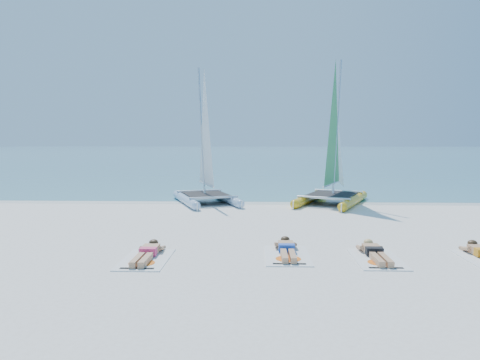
{
  "coord_description": "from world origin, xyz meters",
  "views": [
    {
      "loc": [
        -0.28,
        -13.75,
        2.68
      ],
      "look_at": [
        -0.83,
        1.2,
        1.31
      ],
      "focal_mm": 35.0,
      "sensor_mm": 36.0,
      "label": 1
    }
  ],
  "objects_px": {
    "catamaran_yellow": "(335,156)",
    "sunbather_b": "(287,249)",
    "catamaran_blue": "(205,160)",
    "sunbather_c": "(375,252)",
    "towel_c": "(377,259)",
    "sunbather_a": "(148,252)",
    "towel_b": "(287,255)",
    "towel_a": "(146,259)"
  },
  "relations": [
    {
      "from": "catamaran_yellow",
      "to": "sunbather_a",
      "type": "relative_size",
      "value": 3.54
    },
    {
      "from": "catamaran_blue",
      "to": "towel_c",
      "type": "xyz_separation_m",
      "value": [
        4.77,
        -8.82,
        -1.73
      ]
    },
    {
      "from": "sunbather_c",
      "to": "towel_c",
      "type": "bearing_deg",
      "value": -90.0
    },
    {
      "from": "catamaran_blue",
      "to": "towel_b",
      "type": "distance_m",
      "value": 9.2
    },
    {
      "from": "catamaran_blue",
      "to": "sunbather_a",
      "type": "xyz_separation_m",
      "value": [
        -0.31,
        -8.85,
        -1.62
      ]
    },
    {
      "from": "catamaran_yellow",
      "to": "sunbather_b",
      "type": "bearing_deg",
      "value": -83.14
    },
    {
      "from": "catamaran_yellow",
      "to": "sunbather_b",
      "type": "relative_size",
      "value": 3.54
    },
    {
      "from": "towel_b",
      "to": "catamaran_yellow",
      "type": "bearing_deg",
      "value": 74.3
    },
    {
      "from": "towel_a",
      "to": "towel_c",
      "type": "bearing_deg",
      "value": 2.57
    },
    {
      "from": "towel_a",
      "to": "sunbather_a",
      "type": "distance_m",
      "value": 0.22
    },
    {
      "from": "sunbather_a",
      "to": "sunbather_b",
      "type": "distance_m",
      "value": 3.16
    },
    {
      "from": "catamaran_yellow",
      "to": "sunbather_c",
      "type": "bearing_deg",
      "value": -70.6
    },
    {
      "from": "sunbather_a",
      "to": "sunbather_c",
      "type": "relative_size",
      "value": 1.0
    },
    {
      "from": "sunbather_a",
      "to": "towel_b",
      "type": "relative_size",
      "value": 0.93
    },
    {
      "from": "sunbather_b",
      "to": "towel_c",
      "type": "distance_m",
      "value": 2.0
    },
    {
      "from": "towel_b",
      "to": "sunbather_c",
      "type": "distance_m",
      "value": 1.95
    },
    {
      "from": "sunbather_c",
      "to": "catamaran_blue",
      "type": "bearing_deg",
      "value": 118.92
    },
    {
      "from": "sunbather_c",
      "to": "catamaran_yellow",
      "type": "bearing_deg",
      "value": 86.51
    },
    {
      "from": "towel_b",
      "to": "catamaran_blue",
      "type": "bearing_deg",
      "value": 108.16
    },
    {
      "from": "sunbather_b",
      "to": "sunbather_c",
      "type": "distance_m",
      "value": 1.96
    },
    {
      "from": "towel_a",
      "to": "sunbather_b",
      "type": "distance_m",
      "value": 3.2
    },
    {
      "from": "towel_b",
      "to": "towel_c",
      "type": "distance_m",
      "value": 1.96
    },
    {
      "from": "catamaran_blue",
      "to": "sunbather_b",
      "type": "height_order",
      "value": "catamaran_blue"
    },
    {
      "from": "catamaran_yellow",
      "to": "towel_a",
      "type": "relative_size",
      "value": 3.3
    },
    {
      "from": "sunbather_b",
      "to": "sunbather_c",
      "type": "height_order",
      "value": "same"
    },
    {
      "from": "towel_c",
      "to": "catamaran_blue",
      "type": "bearing_deg",
      "value": 118.39
    },
    {
      "from": "sunbather_a",
      "to": "sunbather_b",
      "type": "xyz_separation_m",
      "value": [
        3.13,
        0.46,
        0.0
      ]
    },
    {
      "from": "towel_c",
      "to": "sunbather_a",
      "type": "bearing_deg",
      "value": -179.59
    },
    {
      "from": "towel_a",
      "to": "sunbather_a",
      "type": "height_order",
      "value": "sunbather_a"
    },
    {
      "from": "towel_a",
      "to": "towel_b",
      "type": "bearing_deg",
      "value": 8.43
    },
    {
      "from": "catamaran_yellow",
      "to": "towel_a",
      "type": "xyz_separation_m",
      "value": [
        -5.62,
        -9.34,
        -1.91
      ]
    },
    {
      "from": "sunbather_a",
      "to": "sunbather_b",
      "type": "height_order",
      "value": "same"
    },
    {
      "from": "catamaran_blue",
      "to": "sunbather_a",
      "type": "distance_m",
      "value": 9.01
    },
    {
      "from": "catamaran_yellow",
      "to": "towel_a",
      "type": "distance_m",
      "value": 11.06
    },
    {
      "from": "towel_c",
      "to": "sunbather_b",
      "type": "bearing_deg",
      "value": 167.64
    },
    {
      "from": "towel_a",
      "to": "sunbather_b",
      "type": "height_order",
      "value": "sunbather_b"
    },
    {
      "from": "towel_a",
      "to": "towel_b",
      "type": "relative_size",
      "value": 1.0
    },
    {
      "from": "catamaran_blue",
      "to": "sunbather_c",
      "type": "bearing_deg",
      "value": -81.66
    },
    {
      "from": "towel_a",
      "to": "catamaran_blue",
      "type": "bearing_deg",
      "value": 88.04
    },
    {
      "from": "catamaran_blue",
      "to": "sunbather_c",
      "type": "distance_m",
      "value": 9.99
    },
    {
      "from": "catamaran_blue",
      "to": "sunbather_b",
      "type": "bearing_deg",
      "value": -92.03
    },
    {
      "from": "catamaran_blue",
      "to": "towel_a",
      "type": "xyz_separation_m",
      "value": [
        -0.31,
        -9.05,
        -1.73
      ]
    }
  ]
}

